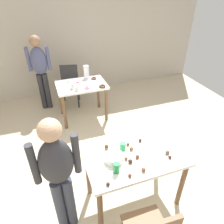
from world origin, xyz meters
TOP-DOWN VIEW (x-y plane):
  - ground_plane at (0.00, 0.00)m, footprint 6.40×6.40m
  - wall_back at (0.00, 3.20)m, footprint 6.40×0.10m
  - dining_table_near at (-0.03, -0.24)m, footprint 1.14×0.64m
  - dining_table_far at (-0.19, 1.85)m, footprint 0.94×0.66m
  - chair_far_table at (-0.32, 2.54)m, footprint 0.48×0.48m
  - person_girl_near at (-0.88, -0.30)m, footprint 0.45×0.21m
  - person_adult_far at (-0.88, 2.51)m, footprint 0.46×0.25m
  - mixing_bowl at (-0.28, -0.21)m, footprint 0.21×0.21m
  - soda_can at (-0.31, -0.37)m, footprint 0.07×0.07m
  - fork_near at (0.24, -0.10)m, footprint 0.17×0.02m
  - cup_near_0 at (-0.12, -0.08)m, footprint 0.07×0.07m
  - cake_ball_0 at (-0.45, -0.50)m, footprint 0.04×0.04m
  - cake_ball_1 at (-0.31, -0.05)m, footprint 0.04×0.04m
  - cake_ball_2 at (0.13, -0.02)m, footprint 0.04×0.04m
  - cake_ball_3 at (-0.12, -0.30)m, footprint 0.05×0.05m
  - cake_ball_4 at (-0.03, -0.13)m, footprint 0.05×0.05m
  - cake_ball_5 at (-0.15, -0.25)m, footprint 0.04×0.04m
  - cake_ball_6 at (-0.29, 0.01)m, footprint 0.05×0.05m
  - cake_ball_7 at (-0.04, -0.46)m, footprint 0.05×0.05m
  - cake_ball_8 at (0.33, -0.32)m, footprint 0.05×0.05m
  - cake_ball_9 at (-0.02, -0.27)m, footprint 0.05×0.05m
  - cake_ball_10 at (-0.04, -0.04)m, footprint 0.04×0.04m
  - cake_ball_11 at (-0.20, -0.47)m, footprint 0.04×0.04m
  - cake_ball_12 at (0.32, -0.39)m, footprint 0.04×0.04m
  - pitcher_far at (-0.02, 2.12)m, footprint 0.11×0.11m
  - cup_far_0 at (-0.38, 1.72)m, footprint 0.08×0.08m
  - cup_far_1 at (-0.32, 1.63)m, footprint 0.09×0.09m
  - donut_far_0 at (-0.26, 1.87)m, footprint 0.14×0.14m
  - donut_far_1 at (-0.37, 2.04)m, footprint 0.13×0.13m
  - donut_far_2 at (-0.13, 1.64)m, footprint 0.11×0.11m
  - donut_far_3 at (0.15, 1.59)m, footprint 0.13×0.13m
  - donut_far_4 at (0.10, 2.00)m, footprint 0.12×0.12m

SIDE VIEW (x-z plane):
  - ground_plane at x=0.00m, z-range 0.00..0.00m
  - chair_far_table at x=-0.32m, z-range 0.06..0.93m
  - dining_table_far at x=-0.19m, z-range 0.25..1.00m
  - dining_table_near at x=-0.03m, z-range 0.26..1.01m
  - fork_near at x=0.24m, z-range 0.75..0.76m
  - donut_far_2 at x=-0.13m, z-range 0.75..0.78m
  - donut_far_4 at x=0.10m, z-range 0.75..0.78m
  - donut_far_3 at x=0.15m, z-range 0.75..0.79m
  - cake_ball_11 at x=-0.20m, z-range 0.75..0.79m
  - cake_ball_12 at x=0.32m, z-range 0.75..0.79m
  - donut_far_1 at x=-0.37m, z-range 0.75..0.79m
  - cake_ball_0 at x=-0.45m, z-range 0.75..0.79m
  - cake_ball_5 at x=-0.15m, z-range 0.75..0.79m
  - donut_far_0 at x=-0.26m, z-range 0.75..0.79m
  - cake_ball_10 at x=-0.04m, z-range 0.75..0.79m
  - cake_ball_2 at x=0.13m, z-range 0.75..0.79m
  - cake_ball_1 at x=-0.31m, z-range 0.75..0.79m
  - cake_ball_9 at x=-0.02m, z-range 0.75..0.80m
  - cake_ball_4 at x=-0.03m, z-range 0.75..0.80m
  - cake_ball_7 at x=-0.04m, z-range 0.75..0.80m
  - cake_ball_6 at x=-0.29m, z-range 0.75..0.80m
  - cake_ball_3 at x=-0.12m, z-range 0.75..0.80m
  - cake_ball_8 at x=0.33m, z-range 0.75..0.80m
  - mixing_bowl at x=-0.28m, z-range 0.75..0.83m
  - cup_near_0 at x=-0.12m, z-range 0.75..0.85m
  - cup_far_1 at x=-0.32m, z-range 0.75..0.85m
  - cup_far_0 at x=-0.38m, z-range 0.75..0.85m
  - soda_can at x=-0.31m, z-range 0.75..0.87m
  - pitcher_far at x=-0.02m, z-range 0.75..1.00m
  - person_girl_near at x=-0.88m, z-range 0.15..1.65m
  - person_adult_far at x=-0.88m, z-range 0.16..1.73m
  - wall_back at x=0.00m, z-range 0.00..2.60m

